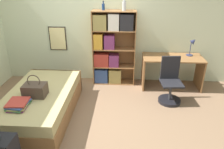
% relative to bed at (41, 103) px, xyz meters
% --- Properties ---
extents(ground_plane, '(14.00, 14.00, 0.00)m').
position_rel_bed_xyz_m(ground_plane, '(0.70, -0.02, -0.24)').
color(ground_plane, '#84664C').
extents(wall_back, '(10.00, 0.09, 2.60)m').
position_rel_bed_xyz_m(wall_back, '(0.70, 1.61, 1.06)').
color(wall_back, beige).
rests_on(wall_back, ground_plane).
extents(bed, '(1.07, 1.92, 0.48)m').
position_rel_bed_xyz_m(bed, '(0.00, 0.00, 0.00)').
color(bed, olive).
rests_on(bed, ground_plane).
extents(handbag, '(0.36, 0.26, 0.38)m').
position_rel_bed_xyz_m(handbag, '(-0.00, -0.16, 0.35)').
color(handbag, '#47382D').
rests_on(handbag, bed).
extents(book_stack_on_bed, '(0.31, 0.37, 0.09)m').
position_rel_bed_xyz_m(book_stack_on_bed, '(-0.13, -0.51, 0.29)').
color(book_stack_on_bed, '#7A336B').
rests_on(book_stack_on_bed, bed).
extents(bookcase, '(0.93, 0.31, 1.65)m').
position_rel_bed_xyz_m(bookcase, '(1.13, 1.40, 0.60)').
color(bookcase, olive).
rests_on(bookcase, ground_plane).
extents(bottle_green, '(0.06, 0.06, 0.19)m').
position_rel_bed_xyz_m(bottle_green, '(0.99, 1.43, 1.48)').
color(bottle_green, navy).
rests_on(bottle_green, bookcase).
extents(bottle_brown, '(0.08, 0.08, 0.27)m').
position_rel_bed_xyz_m(bottle_brown, '(1.42, 1.38, 1.51)').
color(bottle_brown, '#B7BCC1').
rests_on(bottle_brown, bookcase).
extents(desk, '(1.28, 0.61, 0.71)m').
position_rel_bed_xyz_m(desk, '(2.49, 1.25, 0.27)').
color(desk, olive).
rests_on(desk, ground_plane).
extents(desk_lamp, '(0.19, 0.14, 0.40)m').
position_rel_bed_xyz_m(desk_lamp, '(2.90, 1.37, 0.73)').
color(desk_lamp, navy).
rests_on(desk_lamp, desk).
extents(desk_chair, '(0.44, 0.44, 0.90)m').
position_rel_bed_xyz_m(desk_chair, '(2.36, 0.63, 0.05)').
color(desk_chair, black).
rests_on(desk_chair, ground_plane).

